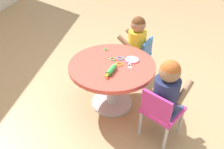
# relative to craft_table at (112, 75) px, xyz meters

# --- Properties ---
(ground_plane) EXTENTS (10.00, 10.00, 0.00)m
(ground_plane) POSITION_rel_craft_table_xyz_m (0.00, 0.00, -0.38)
(ground_plane) COLOR tan
(craft_table) EXTENTS (0.85, 0.85, 0.51)m
(craft_table) POSITION_rel_craft_table_xyz_m (0.00, 0.00, 0.00)
(craft_table) COLOR silver
(craft_table) RESTS_ON ground
(child_chair_left) EXTENTS (0.42, 0.42, 0.54)m
(child_chair_left) POSITION_rel_craft_table_xyz_m (-0.38, -0.47, -0.08)
(child_chair_left) COLOR #B7B7BC
(child_chair_left) RESTS_ON ground
(seated_child_left) EXTENTS (0.44, 0.42, 0.51)m
(seated_child_left) POSITION_rel_craft_table_xyz_m (-0.35, -0.49, 0.15)
(seated_child_left) COLOR #3F4772
(seated_child_left) RESTS_ON ground
(child_chair_right) EXTENTS (0.39, 0.39, 0.54)m
(child_chair_right) POSITION_rel_craft_table_xyz_m (0.55, -0.26, -0.08)
(child_chair_right) COLOR #B7B7BC
(child_chair_right) RESTS_ON ground
(seated_child_right) EXTENTS (0.38, 0.42, 0.51)m
(seated_child_right) POSITION_rel_craft_table_xyz_m (0.56, -0.22, 0.15)
(seated_child_right) COLOR #3F4772
(seated_child_right) RESTS_ON ground
(rolling_pin) EXTENTS (0.23, 0.09, 0.05)m
(rolling_pin) POSITION_rel_craft_table_xyz_m (-0.15, -0.01, 0.15)
(rolling_pin) COLOR green
(rolling_pin) RESTS_ON craft_table
(craft_scissors) EXTENTS (0.14, 0.08, 0.01)m
(craft_scissors) POSITION_rel_craft_table_xyz_m (0.02, -0.17, 0.13)
(craft_scissors) COLOR silver
(craft_scissors) RESTS_ON craft_table
(playdough_blob_0) EXTENTS (0.14, 0.14, 0.01)m
(playdough_blob_0) POSITION_rel_craft_table_xyz_m (0.09, -0.19, 0.14)
(playdough_blob_0) COLOR pink
(playdough_blob_0) RESTS_ON craft_table
(cookie_cutter_0) EXTENTS (0.06, 0.06, 0.01)m
(cookie_cutter_0) POSITION_rel_craft_table_xyz_m (0.08, -0.00, 0.13)
(cookie_cutter_0) COLOR #4CB259
(cookie_cutter_0) RESTS_ON craft_table
(cookie_cutter_1) EXTENTS (0.06, 0.06, 0.01)m
(cookie_cutter_1) POSITION_rel_craft_table_xyz_m (-0.01, -0.08, 0.13)
(cookie_cutter_1) COLOR orange
(cookie_cutter_1) RESTS_ON craft_table
(cookie_cutter_2) EXTENTS (0.07, 0.07, 0.01)m
(cookie_cutter_2) POSITION_rel_craft_table_xyz_m (0.10, -0.07, 0.13)
(cookie_cutter_2) COLOR #3F99D8
(cookie_cutter_2) RESTS_ON craft_table
(cookie_cutter_3) EXTENTS (0.05, 0.05, 0.01)m
(cookie_cutter_3) POSITION_rel_craft_table_xyz_m (0.28, 0.10, 0.13)
(cookie_cutter_3) COLOR #4CB259
(cookie_cutter_3) RESTS_ON craft_table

